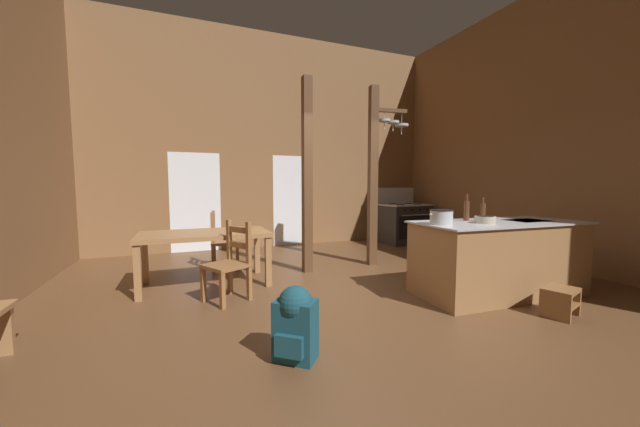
{
  "coord_description": "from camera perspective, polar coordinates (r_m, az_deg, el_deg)",
  "views": [
    {
      "loc": [
        -1.89,
        -3.61,
        1.38
      ],
      "look_at": [
        -0.04,
        0.98,
        0.96
      ],
      "focal_mm": 18.81,
      "sensor_mm": 36.0,
      "label": 1
    }
  ],
  "objects": [
    {
      "name": "support_post_with_pot_rack",
      "position": [
        5.88,
        9.38,
        7.4
      ],
      "size": [
        0.73,
        0.29,
        3.05
      ],
      "color": "brown",
      "rests_on": "ground_plane"
    },
    {
      "name": "stove_range",
      "position": [
        8.33,
        14.12,
        -1.52
      ],
      "size": [
        1.19,
        0.89,
        1.32
      ],
      "color": "#2B2B2B",
      "rests_on": "ground_plane"
    },
    {
      "name": "glazed_panel_back_right",
      "position": [
        7.76,
        -4.95,
        2.18
      ],
      "size": [
        0.84,
        0.01,
        2.05
      ],
      "primitive_type": "cube",
      "color": "white",
      "rests_on": "ground_plane"
    },
    {
      "name": "dining_table",
      "position": [
        4.89,
        -18.97,
        -4.03
      ],
      "size": [
        1.7,
        0.9,
        0.74
      ],
      "color": "#9E7044",
      "rests_on": "ground_plane"
    },
    {
      "name": "support_post_center",
      "position": [
        5.29,
        -2.21,
        6.37
      ],
      "size": [
        0.14,
        0.14,
        3.05
      ],
      "color": "brown",
      "rests_on": "ground_plane"
    },
    {
      "name": "kitchen_island",
      "position": [
        4.86,
        28.0,
        -6.66
      ],
      "size": [
        2.2,
        1.06,
        0.92
      ],
      "color": "#9E7044",
      "rests_on": "ground_plane"
    },
    {
      "name": "bottle_short_on_counter",
      "position": [
        4.72,
        23.66,
        0.53
      ],
      "size": [
        0.07,
        0.07,
        0.34
      ],
      "color": "#56331E",
      "rests_on": "kitchen_island"
    },
    {
      "name": "stockpot_on_counter",
      "position": [
        4.15,
        19.94,
        -0.59
      ],
      "size": [
        0.34,
        0.27,
        0.17
      ],
      "color": "#B7BABF",
      "rests_on": "kitchen_island"
    },
    {
      "name": "step_stool",
      "position": [
        4.45,
        35.68,
        -11.8
      ],
      "size": [
        0.43,
        0.37,
        0.3
      ],
      "color": "olive",
      "rests_on": "ground_plane"
    },
    {
      "name": "ground_plane",
      "position": [
        4.32,
        5.53,
        -14.56
      ],
      "size": [
        8.32,
        8.42,
        0.1
      ],
      "primitive_type": "cube",
      "color": "brown"
    },
    {
      "name": "bottle_tall_on_counter",
      "position": [
        4.75,
        25.92,
        0.29
      ],
      "size": [
        0.07,
        0.07,
        0.31
      ],
      "color": "#56331E",
      "rests_on": "kitchen_island"
    },
    {
      "name": "glazed_door_back_left",
      "position": [
        7.43,
        -20.41,
        1.77
      ],
      "size": [
        1.0,
        0.01,
        2.05
      ],
      "primitive_type": "cube",
      "color": "white",
      "rests_on": "ground_plane"
    },
    {
      "name": "wall_right",
      "position": [
        6.83,
        36.32,
        12.05
      ],
      "size": [
        0.14,
        8.42,
        4.7
      ],
      "primitive_type": "cube",
      "color": "brown",
      "rests_on": "ground_plane"
    },
    {
      "name": "ladderback_chair_near_window",
      "position": [
        4.21,
        -15.1,
        -8.12
      ],
      "size": [
        0.6,
        0.6,
        0.95
      ],
      "color": "olive",
      "rests_on": "ground_plane"
    },
    {
      "name": "mixing_bowl_on_counter",
      "position": [
        4.51,
        26.26,
        -0.95
      ],
      "size": [
        0.24,
        0.24,
        0.09
      ],
      "color": "#B2A893",
      "rests_on": "kitchen_island"
    },
    {
      "name": "backpack",
      "position": [
        2.78,
        -4.22,
        -17.79
      ],
      "size": [
        0.39,
        0.39,
        0.6
      ],
      "color": "#194756",
      "rests_on": "ground_plane"
    },
    {
      "name": "ladderback_chair_by_post",
      "position": [
        5.84,
        -16.34,
        -4.53
      ],
      "size": [
        0.49,
        0.49,
        0.95
      ],
      "color": "olive",
      "rests_on": "ground_plane"
    },
    {
      "name": "wall_back",
      "position": [
        7.78,
        -7.9,
        11.93
      ],
      "size": [
        8.32,
        0.14,
        4.7
      ],
      "primitive_type": "cube",
      "color": "brown",
      "rests_on": "ground_plane"
    }
  ]
}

